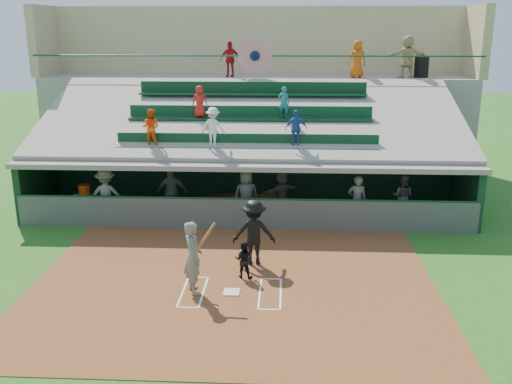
{
  "coord_description": "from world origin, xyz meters",
  "views": [
    {
      "loc": [
        1.34,
        -13.74,
        6.76
      ],
      "look_at": [
        0.47,
        3.5,
        1.8
      ],
      "focal_mm": 40.0,
      "sensor_mm": 36.0,
      "label": 1
    }
  ],
  "objects_px": {
    "batter_at_plate": "(193,257)",
    "white_table": "(85,206)",
    "water_cooler": "(84,190)",
    "trash_bin": "(421,67)",
    "home_plate": "(232,292)",
    "catcher": "(244,260)"
  },
  "relations": [
    {
      "from": "home_plate",
      "to": "catcher",
      "type": "xyz_separation_m",
      "value": [
        0.26,
        1.0,
        0.51
      ]
    },
    {
      "from": "catcher",
      "to": "home_plate",
      "type": "bearing_deg",
      "value": 86.45
    },
    {
      "from": "catcher",
      "to": "water_cooler",
      "type": "xyz_separation_m",
      "value": [
        -6.23,
        5.05,
        0.49
      ]
    },
    {
      "from": "catcher",
      "to": "trash_bin",
      "type": "bearing_deg",
      "value": -110.21
    },
    {
      "from": "home_plate",
      "to": "batter_at_plate",
      "type": "bearing_deg",
      "value": -179.88
    },
    {
      "from": "trash_bin",
      "to": "catcher",
      "type": "bearing_deg",
      "value": -121.02
    },
    {
      "from": "catcher",
      "to": "white_table",
      "type": "relative_size",
      "value": 1.18
    },
    {
      "from": "home_plate",
      "to": "white_table",
      "type": "distance_m",
      "value": 8.48
    },
    {
      "from": "catcher",
      "to": "white_table",
      "type": "xyz_separation_m",
      "value": [
        -6.24,
        5.01,
        -0.12
      ]
    },
    {
      "from": "water_cooler",
      "to": "catcher",
      "type": "bearing_deg",
      "value": -39.01
    },
    {
      "from": "batter_at_plate",
      "to": "catcher",
      "type": "height_order",
      "value": "batter_at_plate"
    },
    {
      "from": "batter_at_plate",
      "to": "white_table",
      "type": "height_order",
      "value": "batter_at_plate"
    },
    {
      "from": "home_plate",
      "to": "water_cooler",
      "type": "bearing_deg",
      "value": 134.66
    },
    {
      "from": "catcher",
      "to": "water_cooler",
      "type": "bearing_deg",
      "value": -28.2
    },
    {
      "from": "home_plate",
      "to": "catcher",
      "type": "height_order",
      "value": "catcher"
    },
    {
      "from": "home_plate",
      "to": "batter_at_plate",
      "type": "distance_m",
      "value": 1.4
    },
    {
      "from": "white_table",
      "to": "water_cooler",
      "type": "bearing_deg",
      "value": 70.62
    },
    {
      "from": "white_table",
      "to": "batter_at_plate",
      "type": "bearing_deg",
      "value": -58.74
    },
    {
      "from": "water_cooler",
      "to": "trash_bin",
      "type": "height_order",
      "value": "trash_bin"
    },
    {
      "from": "catcher",
      "to": "water_cooler",
      "type": "distance_m",
      "value": 8.03
    },
    {
      "from": "catcher",
      "to": "white_table",
      "type": "height_order",
      "value": "catcher"
    },
    {
      "from": "catcher",
      "to": "trash_bin",
      "type": "xyz_separation_m",
      "value": [
        7.29,
        12.11,
        4.54
      ]
    }
  ]
}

